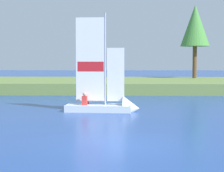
# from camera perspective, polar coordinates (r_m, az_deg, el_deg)

# --- Properties ---
(ground_plane) EXTENTS (200.00, 200.00, 0.00)m
(ground_plane) POSITION_cam_1_polar(r_m,az_deg,el_deg) (13.20, 0.94, -8.59)
(ground_plane) COLOR #234793
(shore_bank) EXTENTS (80.00, 13.88, 0.93)m
(shore_bank) POSITION_cam_1_polar(r_m,az_deg,el_deg) (38.22, 1.63, 0.22)
(shore_bank) COLOR olive
(shore_bank) RESTS_ON ground
(shoreline_tree_midleft) EXTENTS (3.09, 3.09, 7.83)m
(shoreline_tree_midleft) POSITION_cam_1_polar(r_m,az_deg,el_deg) (42.91, 12.04, 8.58)
(shoreline_tree_midleft) COLOR brown
(shoreline_tree_midleft) RESTS_ON shore_bank
(sailboat) EXTENTS (4.15, 1.71, 5.91)m
(sailboat) POSITION_cam_1_polar(r_m,az_deg,el_deg) (21.64, -0.08, -2.62)
(sailboat) COLOR silver
(sailboat) RESTS_ON ground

